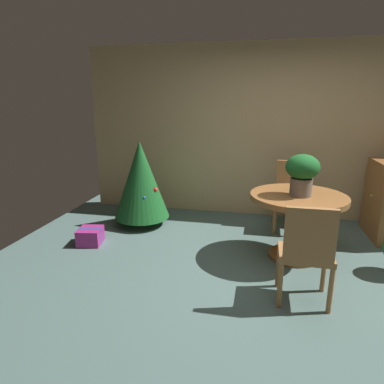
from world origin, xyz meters
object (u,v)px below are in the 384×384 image
object	(u,v)px
round_dining_table	(297,213)
wooden_chair_far	(291,191)
holiday_tree	(141,180)
gift_box_purple	(90,236)
flower_vase	(302,171)
wooden_chair_near	(307,250)

from	to	relation	value
round_dining_table	wooden_chair_far	distance (m)	0.96
round_dining_table	holiday_tree	bearing A→B (deg)	162.59
gift_box_purple	flower_vase	bearing A→B (deg)	2.54
round_dining_table	wooden_chair_far	xyz separation A→B (m)	(0.00, 0.96, -0.00)
holiday_tree	gift_box_purple	distance (m)	1.07
flower_vase	wooden_chair_far	xyz separation A→B (m)	(-0.01, 1.00, -0.49)
flower_vase	holiday_tree	xyz separation A→B (m)	(-2.11, 0.69, -0.36)
round_dining_table	flower_vase	size ratio (longest dim) A/B	2.32
gift_box_purple	wooden_chair_far	bearing A→B (deg)	23.94
round_dining_table	gift_box_purple	bearing A→B (deg)	-176.63
wooden_chair_near	wooden_chair_far	distance (m)	1.92
round_dining_table	gift_box_purple	world-z (taller)	round_dining_table
round_dining_table	holiday_tree	size ratio (longest dim) A/B	0.87
flower_vase	holiday_tree	world-z (taller)	holiday_tree
flower_vase	round_dining_table	bearing A→B (deg)	109.20
round_dining_table	flower_vase	xyz separation A→B (m)	(0.01, -0.04, 0.49)
round_dining_table	holiday_tree	xyz separation A→B (m)	(-2.10, 0.66, 0.13)
wooden_chair_near	wooden_chair_far	xyz separation A→B (m)	(0.00, 1.92, 0.01)
holiday_tree	gift_box_purple	bearing A→B (deg)	-116.61
wooden_chair_far	holiday_tree	world-z (taller)	holiday_tree
wooden_chair_near	flower_vase	bearing A→B (deg)	89.22
wooden_chair_far	round_dining_table	bearing A→B (deg)	-90.00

